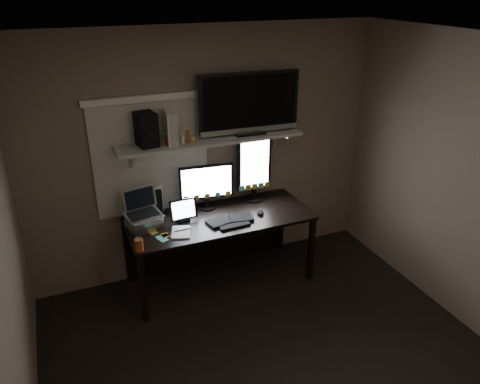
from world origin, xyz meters
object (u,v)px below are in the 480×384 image
cup (139,245)px  speaker (146,129)px  monitor_portrait (254,168)px  mouse (260,213)px  tablet (183,210)px  tv (249,104)px  monitor_landscape (207,187)px  desk (216,227)px  laptop (143,211)px  keyboard (230,220)px  game_console (170,128)px

cup → speaker: 1.03m
monitor_portrait → mouse: size_ratio=7.05×
monitor_portrait → tablet: (-0.82, -0.18, -0.24)m
tv → monitor_landscape: bearing=177.3°
mouse → tv: bearing=100.3°
desk → monitor_portrait: (0.47, 0.12, 0.53)m
laptop → tv: (1.12, 0.13, 0.87)m
mouse → tv: size_ratio=0.10×
desk → cup: cup is taller
monitor_landscape → speaker: bearing=-170.8°
monitor_portrait → laptop: (-1.20, -0.18, -0.18)m
speaker → tv: bearing=-8.9°
desk → tablet: (-0.35, -0.06, 0.29)m
laptop → tv: size_ratio=0.37×
tablet → speaker: bearing=147.2°
keyboard → speaker: 1.16m
mouse → game_console: game_console is taller
keyboard → game_console: size_ratio=1.54×
keyboard → tv: size_ratio=0.46×
mouse → keyboard: bearing=-166.7°
monitor_portrait → game_console: size_ratio=2.40×
mouse → speaker: bearing=172.3°
monitor_landscape → cup: bearing=-139.3°
cup → game_console: (0.46, 0.51, 0.84)m
keyboard → speaker: (-0.67, 0.33, 0.89)m
game_console → speaker: size_ratio=0.97×
laptop → cup: bearing=-120.7°
monitor_portrait → mouse: 0.48m
keyboard → tablet: bearing=154.8°
tablet → laptop: bearing=177.7°
laptop → speaker: (0.13, 0.15, 0.72)m
monitor_landscape → desk: bearing=-60.9°
desk → mouse: bearing=-29.4°
mouse → game_console: 1.21m
desk → monitor_landscape: size_ratio=3.31×
monitor_landscape → keyboard: size_ratio=1.18×
monitor_landscape → monitor_portrait: monitor_portrait is taller
speaker → monitor_portrait: bearing=-6.4°
keyboard → mouse: bearing=2.3°
keyboard → monitor_portrait: bearing=39.8°
monitor_landscape → game_console: size_ratio=1.82×
tablet → laptop: laptop is taller
mouse → cup: cup is taller
mouse → laptop: laptop is taller
desk → mouse: (0.39, -0.22, 0.20)m
keyboard → tv: tv is taller
monitor_landscape → tv: 0.92m
cup → speaker: size_ratio=0.36×
tablet → laptop: size_ratio=0.73×
mouse → tablet: tablet is taller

